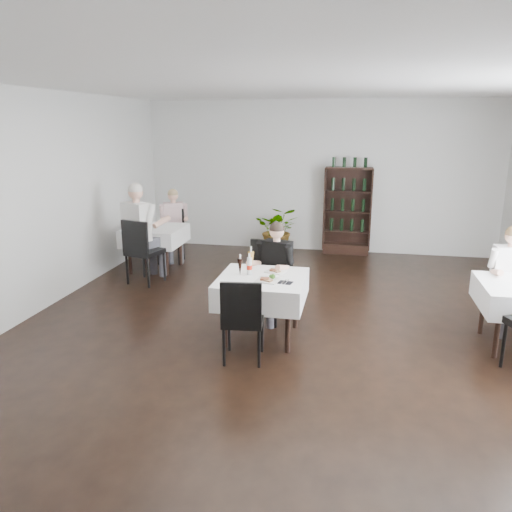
{
  "coord_description": "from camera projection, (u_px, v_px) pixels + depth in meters",
  "views": [
    {
      "loc": [
        0.75,
        -5.58,
        2.55
      ],
      "look_at": [
        -0.41,
        0.2,
        0.97
      ],
      "focal_mm": 35.0,
      "sensor_mm": 36.0,
      "label": 1
    }
  ],
  "objects": [
    {
      "name": "diner_main",
      "position": [
        274.0,
        265.0,
        6.47
      ],
      "size": [
        0.57,
        0.61,
        1.32
      ],
      "color": "#3D3C44",
      "rests_on": "ground"
    },
    {
      "name": "coke_bottle",
      "position": [
        249.0,
        266.0,
        6.02
      ],
      "size": [
        0.07,
        0.07,
        0.27
      ],
      "color": "silver",
      "rests_on": "main_table"
    },
    {
      "name": "right_chair_far",
      "position": [
        511.0,
        284.0,
        6.44
      ],
      "size": [
        0.55,
        0.55,
        0.93
      ],
      "color": "black",
      "rests_on": "ground"
    },
    {
      "name": "main_chair_far",
      "position": [
        266.0,
        275.0,
        6.59
      ],
      "size": [
        0.51,
        0.51,
        1.05
      ],
      "color": "black",
      "rests_on": "ground"
    },
    {
      "name": "pilsner_dark",
      "position": [
        240.0,
        267.0,
        5.96
      ],
      "size": [
        0.06,
        0.06,
        0.27
      ],
      "color": "black",
      "rests_on": "main_table"
    },
    {
      "name": "potted_tree",
      "position": [
        278.0,
        230.0,
        9.99
      ],
      "size": [
        0.88,
        0.77,
        0.95
      ],
      "primitive_type": "imported",
      "rotation": [
        0.0,
        0.0,
        0.04
      ],
      "color": "#2B6121",
      "rests_on": "ground"
    },
    {
      "name": "room_shell",
      "position": [
        288.0,
        218.0,
        5.7
      ],
      "size": [
        9.0,
        9.0,
        9.0
      ],
      "color": "black",
      "rests_on": "ground"
    },
    {
      "name": "main_chair_near",
      "position": [
        242.0,
        316.0,
        5.35
      ],
      "size": [
        0.48,
        0.48,
        0.96
      ],
      "color": "black",
      "rests_on": "ground"
    },
    {
      "name": "pilsner_lager",
      "position": [
        251.0,
        263.0,
        6.04
      ],
      "size": [
        0.08,
        0.08,
        0.34
      ],
      "color": "gold",
      "rests_on": "main_table"
    },
    {
      "name": "diner_left_near",
      "position": [
        141.0,
        224.0,
        8.14
      ],
      "size": [
        0.74,
        0.77,
        1.63
      ],
      "color": "#3D3C44",
      "rests_on": "ground"
    },
    {
      "name": "plate_far",
      "position": [
        276.0,
        271.0,
        6.14
      ],
      "size": [
        0.28,
        0.28,
        0.07
      ],
      "color": "white",
      "rests_on": "main_table"
    },
    {
      "name": "left_chair_near",
      "position": [
        141.0,
        248.0,
        8.0
      ],
      "size": [
        0.6,
        0.6,
        1.07
      ],
      "color": "black",
      "rests_on": "ground"
    },
    {
      "name": "napkin_cutlery",
      "position": [
        285.0,
        282.0,
        5.73
      ],
      "size": [
        0.18,
        0.18,
        0.02
      ],
      "color": "black",
      "rests_on": "main_table"
    },
    {
      "name": "main_table",
      "position": [
        262.0,
        289.0,
        5.98
      ],
      "size": [
        1.03,
        1.03,
        0.77
      ],
      "color": "black",
      "rests_on": "ground"
    },
    {
      "name": "left_table",
      "position": [
        155.0,
        236.0,
        8.81
      ],
      "size": [
        0.98,
        0.98,
        0.77
      ],
      "color": "black",
      "rests_on": "ground"
    },
    {
      "name": "diner_left_far",
      "position": [
        174.0,
        219.0,
        9.38
      ],
      "size": [
        0.6,
        0.63,
        1.36
      ],
      "color": "#3D3C44",
      "rests_on": "ground"
    },
    {
      "name": "wine_shelf",
      "position": [
        347.0,
        212.0,
        9.84
      ],
      "size": [
        0.9,
        0.28,
        1.75
      ],
      "color": "black",
      "rests_on": "ground"
    },
    {
      "name": "diner_right_far",
      "position": [
        510.0,
        272.0,
        6.14
      ],
      "size": [
        0.51,
        0.52,
        1.34
      ],
      "color": "#3D3C44",
      "rests_on": "ground"
    },
    {
      "name": "left_chair_far",
      "position": [
        171.0,
        232.0,
        9.37
      ],
      "size": [
        0.5,
        0.5,
        0.99
      ],
      "color": "black",
      "rests_on": "ground"
    },
    {
      "name": "plate_near",
      "position": [
        268.0,
        280.0,
        5.79
      ],
      "size": [
        0.28,
        0.28,
        0.08
      ],
      "color": "white",
      "rests_on": "main_table"
    }
  ]
}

